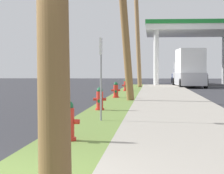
{
  "coord_description": "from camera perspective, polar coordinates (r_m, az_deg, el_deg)",
  "views": [
    {
      "loc": [
        2.14,
        -5.69,
        1.41
      ],
      "look_at": [
        0.55,
        14.45,
        0.74
      ],
      "focal_mm": 81.04,
      "sensor_mm": 36.0,
      "label": 1
    }
  ],
  "objects": [
    {
      "name": "fire_hydrant_nearest",
      "position": [
        9.31,
        -4.95,
        -4.06
      ],
      "size": [
        0.42,
        0.38,
        0.74
      ],
      "color": "red",
      "rests_on": "grass_verge"
    },
    {
      "name": "fire_hydrant_second",
      "position": [
        16.36,
        -1.39,
        -1.48
      ],
      "size": [
        0.42,
        0.38,
        0.74
      ],
      "color": "red",
      "rests_on": "grass_verge"
    },
    {
      "name": "fire_hydrant_third",
      "position": [
        23.7,
        0.44,
        -0.42
      ],
      "size": [
        0.42,
        0.37,
        0.74
      ],
      "color": "red",
      "rests_on": "grass_verge"
    },
    {
      "name": "fire_hydrant_fourth",
      "position": [
        31.43,
        1.55,
        0.15
      ],
      "size": [
        0.42,
        0.37,
        0.74
      ],
      "color": "red",
      "rests_on": "grass_verge"
    },
    {
      "name": "utility_pole_background",
      "position": [
        39.52,
        2.85,
        7.42
      ],
      "size": [
        0.98,
        2.14,
        10.0
      ],
      "color": "#937047",
      "rests_on": "grass_verge"
    },
    {
      "name": "street_sign_post",
      "position": [
        12.94,
        -1.26,
        2.9
      ],
      "size": [
        0.05,
        0.36,
        2.12
      ],
      "color": "gray",
      "rests_on": "grass_verge"
    },
    {
      "name": "car_navy_by_near_pump",
      "position": [
        55.4,
        7.85,
        1.18
      ],
      "size": [
        2.09,
        4.57,
        1.57
      ],
      "color": "navy",
      "rests_on": "ground"
    },
    {
      "name": "car_black_by_far_pump",
      "position": [
        48.48,
        9.41,
        1.07
      ],
      "size": [
        1.99,
        4.52,
        1.57
      ],
      "color": "black",
      "rests_on": "ground"
    },
    {
      "name": "truck_silver_at_forecourt",
      "position": [
        41.62,
        8.7,
        2.0
      ],
      "size": [
        2.46,
        6.5,
        3.11
      ],
      "color": "#BCBCC1",
      "rests_on": "ground"
    }
  ]
}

